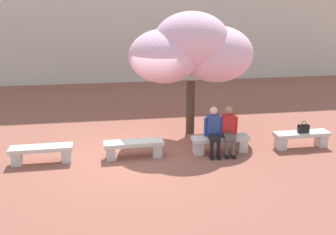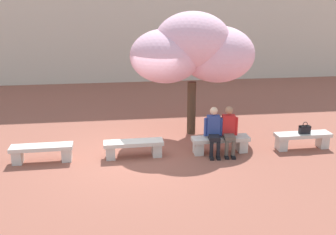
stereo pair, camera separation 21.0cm
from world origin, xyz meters
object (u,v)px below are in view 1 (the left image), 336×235
Objects in this scene: stone_bench_near_west at (42,152)px; person_seated_left at (214,129)px; stone_bench_center at (134,147)px; cherry_tree_main at (192,51)px; handbag at (304,128)px; person_seated_right at (229,128)px; stone_bench_east_end at (301,137)px; stone_bench_near_east at (220,142)px.

person_seated_left is (4.49, -0.05, 0.40)m from stone_bench_near_west.
person_seated_left is at bearing -1.43° from stone_bench_center.
stone_bench_center is 2.18m from person_seated_left.
handbag is at bearing -31.74° from cherry_tree_main.
cherry_tree_main is (-0.65, 1.78, 1.85)m from person_seated_right.
stone_bench_near_west is 4.92m from person_seated_right.
stone_bench_center is at bearing 179.77° from handbag.
cherry_tree_main reaches higher than stone_bench_east_end.
stone_bench_near_east is 2.35m from stone_bench_east_end.
stone_bench_near_west is at bearing -157.85° from cherry_tree_main.
handbag is at bearing 0.76° from person_seated_left.
handbag is at bearing 0.91° from person_seated_right.
person_seated_left reaches higher than stone_bench_near_west.
person_seated_left is at bearing -82.39° from cherry_tree_main.
stone_bench_center is 4.74m from handbag.
cherry_tree_main is (-0.45, 1.73, 2.25)m from stone_bench_near_east.
stone_bench_center is 1.00× the size of stone_bench_near_east.
handbag is (0.02, -0.02, 0.28)m from stone_bench_east_end.
stone_bench_center is at bearing 178.57° from person_seated_left.
cherry_tree_main is at bearing 148.26° from handbag.
person_seated_left is at bearing -178.81° from stone_bench_east_end.
stone_bench_center is 3.42m from cherry_tree_main.
stone_bench_near_east is 2.39m from handbag.
stone_bench_near_east is at bearing -75.34° from cherry_tree_main.
person_seated_right is (4.91, -0.05, 0.40)m from stone_bench_near_west.
stone_bench_near_east is 1.22× the size of person_seated_left.
cherry_tree_main is (4.25, 1.73, 2.25)m from stone_bench_near_west.
person_seated_left is 2.59m from handbag.
stone_bench_near_west is 7.06m from stone_bench_east_end.
handbag is at bearing -0.23° from stone_bench_center.
person_seated_right is 3.81× the size of handbag.
stone_bench_center and stone_bench_near_east have the same top height.
stone_bench_near_west is at bearing 179.38° from person_seated_right.
cherry_tree_main reaches higher than handbag.
stone_bench_near_west is 4.51m from person_seated_left.
stone_bench_east_end is 2.60m from person_seated_left.
cherry_tree_main reaches higher than stone_bench_near_west.
person_seated_left is (-0.21, -0.05, 0.40)m from stone_bench_near_east.
stone_bench_east_end is at bearing 0.00° from stone_bench_center.
person_seated_right reaches higher than stone_bench_center.
stone_bench_near_east is (4.71, 0.00, 0.00)m from stone_bench_near_west.
stone_bench_east_end is at bearing 1.19° from person_seated_left.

